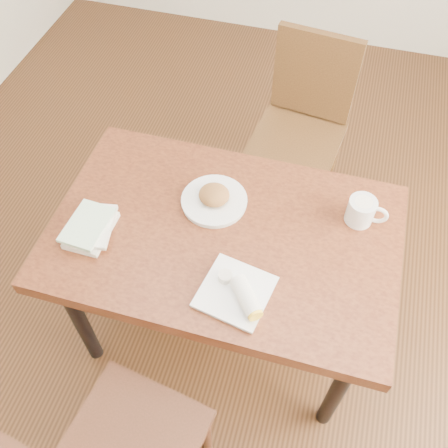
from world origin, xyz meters
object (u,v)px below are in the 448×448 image
(plate_scone, at_px, (214,199))
(plate_burrito, at_px, (239,293))
(book_stack, at_px, (91,227))
(table, at_px, (224,245))
(chair_far, at_px, (303,118))
(coffee_mug, at_px, (362,211))

(plate_scone, xyz_separation_m, plate_burrito, (0.19, -0.36, -0.00))
(plate_burrito, relative_size, book_stack, 1.17)
(table, height_order, chair_far, chair_far)
(plate_scone, relative_size, book_stack, 1.13)
(table, distance_m, plate_scone, 0.18)
(table, bearing_deg, coffee_mug, 22.45)
(coffee_mug, xyz_separation_m, plate_burrito, (-0.34, -0.43, -0.03))
(plate_scone, distance_m, coffee_mug, 0.54)
(coffee_mug, bearing_deg, table, -157.55)
(book_stack, bearing_deg, table, 15.50)
(chair_far, relative_size, plate_scone, 3.84)
(table, xyz_separation_m, plate_burrito, (0.12, -0.24, 0.11))
(plate_scone, xyz_separation_m, coffee_mug, (0.53, 0.07, 0.03))
(table, relative_size, plate_burrito, 4.87)
(chair_far, distance_m, coffee_mug, 0.83)
(table, height_order, book_stack, book_stack)
(chair_far, height_order, book_stack, chair_far)
(plate_burrito, bearing_deg, plate_scone, 117.79)
(table, xyz_separation_m, coffee_mug, (0.46, 0.19, 0.14))
(plate_scone, xyz_separation_m, book_stack, (-0.39, -0.25, 0.00))
(chair_far, relative_size, book_stack, 4.33)
(plate_scone, height_order, coffee_mug, coffee_mug)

